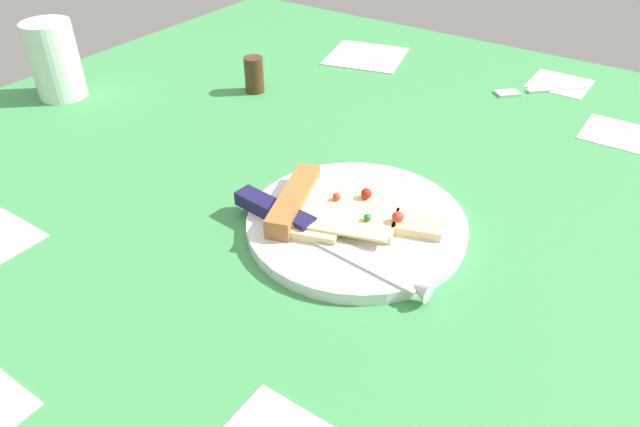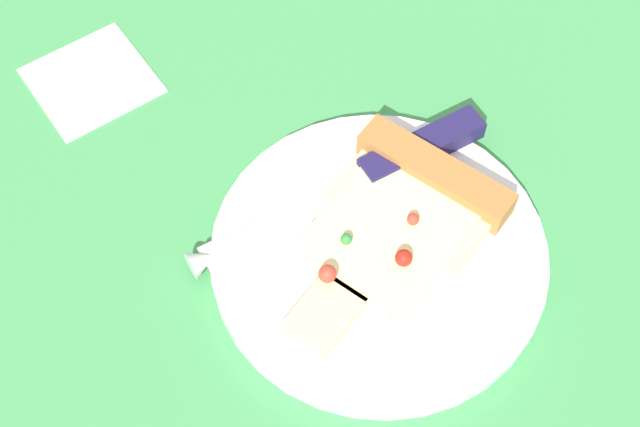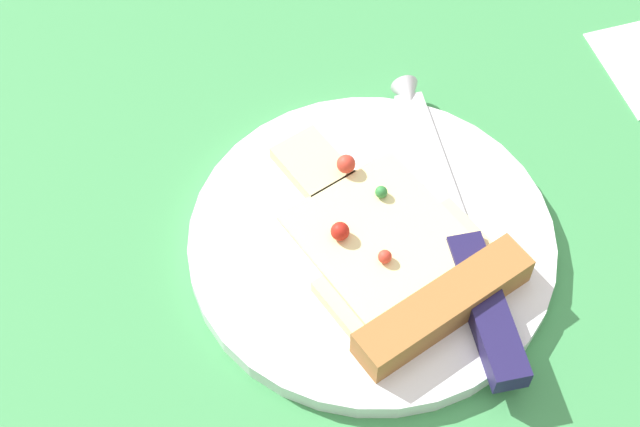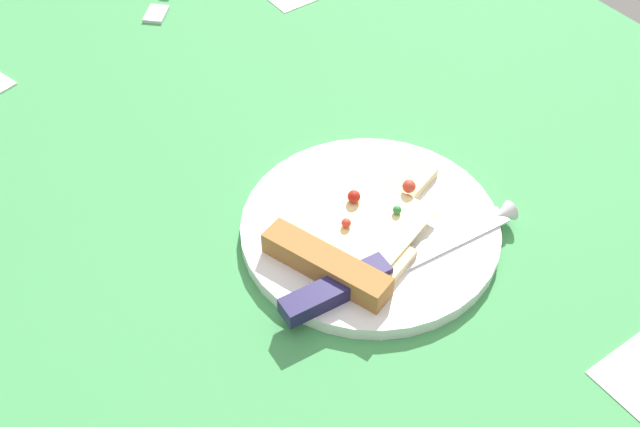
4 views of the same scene
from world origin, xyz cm
name	(u,v)px [view 1 (image 1 of 4)]	position (x,y,z in cm)	size (l,w,h in cm)	color
ground_plane	(321,181)	(0.02, -0.01, -1.50)	(114.63, 114.63, 3.00)	#3D8C4C
plate	(356,224)	(9.89, -7.70, 0.67)	(23.66, 23.66, 1.35)	silver
pizza_slice	(334,209)	(7.45, -8.51, 2.14)	(18.98, 13.97, 2.54)	beige
knife	(307,229)	(7.02, -12.79, 1.95)	(24.09, 4.14, 2.45)	silver
drinking_glass	(55,60)	(-46.10, -3.97, 5.77)	(7.24, 7.24, 11.54)	silver
pepper_shaker	(254,75)	(-22.38, 14.27, 2.78)	(3.00, 3.00, 5.56)	#4C2D19
fork	(537,89)	(14.75, 39.33, 0.40)	(12.05, 12.14, 0.80)	silver
napkin	(366,56)	(-15.58, 37.41, 0.20)	(13.00, 13.00, 0.40)	white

